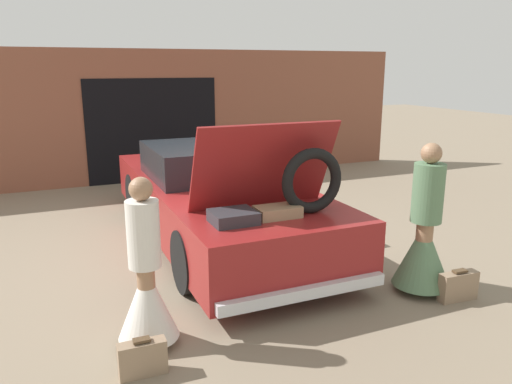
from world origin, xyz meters
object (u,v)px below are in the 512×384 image
at_px(person_right, 424,240).
at_px(suitcase_beside_left_person, 143,358).
at_px(suitcase_beside_right_person, 458,286).
at_px(car, 217,197).
at_px(person_left, 146,287).

bearing_deg(person_right, suitcase_beside_left_person, 89.95).
bearing_deg(suitcase_beside_left_person, suitcase_beside_right_person, 0.12).
height_order(car, person_right, car).
bearing_deg(suitcase_beside_left_person, person_right, 6.33).
relative_size(person_left, person_right, 0.93).
distance_m(car, person_right, 2.99).
bearing_deg(car, person_left, -121.31).
xyz_separation_m(person_left, person_right, (3.01, -0.10, 0.04)).
distance_m(person_left, suitcase_beside_right_person, 3.28).
xyz_separation_m(car, person_right, (1.50, -2.58, -0.02)).
distance_m(person_left, suitcase_beside_left_person, 0.62).
height_order(person_left, suitcase_beside_left_person, person_left).
relative_size(person_left, suitcase_beside_right_person, 3.47).
height_order(car, person_left, car).
bearing_deg(suitcase_beside_right_person, person_right, 121.41).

